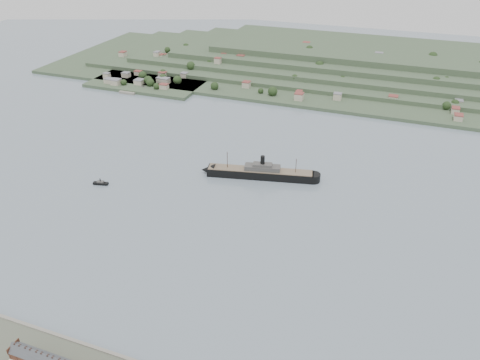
% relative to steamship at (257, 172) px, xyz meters
% --- Properties ---
extents(ground, '(1400.00, 1400.00, 0.00)m').
position_rel_steamship_xyz_m(ground, '(-18.61, -57.94, -4.65)').
color(ground, slate).
rests_on(ground, ground).
extents(far_peninsula, '(760.00, 309.00, 30.00)m').
position_rel_steamship_xyz_m(far_peninsula, '(9.30, 335.15, 7.23)').
color(far_peninsula, '#354830').
rests_on(far_peninsula, ground).
extents(steamship, '(103.91, 32.82, 25.17)m').
position_rel_steamship_xyz_m(steamship, '(0.00, 0.00, 0.00)').
color(steamship, black).
rests_on(steamship, ground).
extents(tugboat, '(13.43, 6.22, 5.84)m').
position_rel_steamship_xyz_m(tugboat, '(-121.23, -58.73, -3.22)').
color(tugboat, black).
rests_on(tugboat, ground).
extents(ferry_west, '(19.40, 8.95, 7.02)m').
position_rel_steamship_xyz_m(ferry_west, '(-212.75, 167.06, -2.96)').
color(ferry_west, black).
rests_on(ferry_west, ground).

